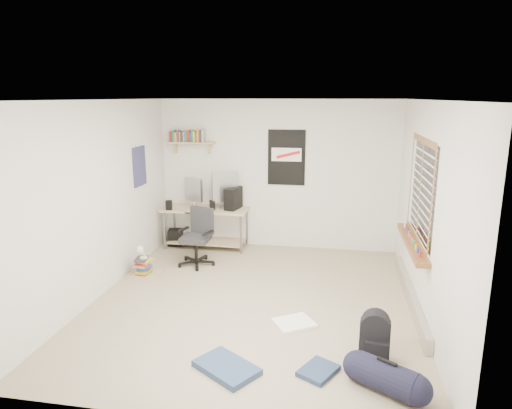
% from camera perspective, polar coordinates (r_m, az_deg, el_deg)
% --- Properties ---
extents(floor, '(4.00, 4.50, 0.01)m').
position_cam_1_polar(floor, '(5.93, -0.29, -12.02)').
color(floor, gray).
rests_on(floor, ground).
extents(ceiling, '(4.00, 4.50, 0.01)m').
position_cam_1_polar(ceiling, '(5.36, -0.32, 13.00)').
color(ceiling, white).
rests_on(ceiling, ground).
extents(back_wall, '(4.00, 0.01, 2.50)m').
position_cam_1_polar(back_wall, '(7.70, 2.70, 3.71)').
color(back_wall, silver).
rests_on(back_wall, ground).
extents(left_wall, '(0.01, 4.50, 2.50)m').
position_cam_1_polar(left_wall, '(6.18, -18.91, 0.61)').
color(left_wall, silver).
rests_on(left_wall, ground).
extents(right_wall, '(0.01, 4.50, 2.50)m').
position_cam_1_polar(right_wall, '(5.53, 20.61, -0.99)').
color(right_wall, silver).
rests_on(right_wall, ground).
extents(desk, '(1.53, 0.86, 0.66)m').
position_cam_1_polar(desk, '(7.89, -6.23, -2.71)').
color(desk, '#CEB58F').
rests_on(desk, floor).
extents(monitor_left, '(0.36, 0.24, 0.39)m').
position_cam_1_polar(monitor_left, '(7.77, -7.75, 0.73)').
color(monitor_left, '#B6B5BA').
rests_on(monitor_left, desk).
extents(monitor_right, '(0.44, 0.31, 0.49)m').
position_cam_1_polar(monitor_right, '(7.67, -3.86, 1.02)').
color(monitor_right, '#999A9E').
rests_on(monitor_right, desk).
extents(pc_tower, '(0.25, 0.41, 0.40)m').
position_cam_1_polar(pc_tower, '(7.65, -2.85, 0.66)').
color(pc_tower, black).
rests_on(pc_tower, desk).
extents(keyboard, '(0.40, 0.16, 0.02)m').
position_cam_1_polar(keyboard, '(7.61, -7.74, -0.98)').
color(keyboard, black).
rests_on(keyboard, desk).
extents(speaker_left, '(0.11, 0.11, 0.19)m').
position_cam_1_polar(speaker_left, '(7.73, -10.82, -0.21)').
color(speaker_left, black).
rests_on(speaker_left, desk).
extents(speaker_right, '(0.12, 0.12, 0.18)m').
position_cam_1_polar(speaker_right, '(7.66, -5.48, -0.19)').
color(speaker_right, black).
rests_on(speaker_right, desk).
extents(office_chair, '(0.72, 0.72, 0.88)m').
position_cam_1_polar(office_chair, '(7.03, -7.57, -3.71)').
color(office_chair, '#27272A').
rests_on(office_chair, floor).
extents(wall_shelf, '(0.80, 0.22, 0.24)m').
position_cam_1_polar(wall_shelf, '(7.83, -8.05, 7.68)').
color(wall_shelf, tan).
rests_on(wall_shelf, back_wall).
extents(poster_back_wall, '(0.62, 0.03, 0.92)m').
position_cam_1_polar(poster_back_wall, '(7.61, 3.82, 5.87)').
color(poster_back_wall, black).
rests_on(poster_back_wall, back_wall).
extents(poster_left_wall, '(0.02, 0.42, 0.60)m').
position_cam_1_polar(poster_left_wall, '(7.19, -14.36, 4.64)').
color(poster_left_wall, navy).
rests_on(poster_left_wall, left_wall).
extents(window, '(0.10, 1.50, 1.26)m').
position_cam_1_polar(window, '(5.76, 19.71, 1.69)').
color(window, brown).
rests_on(window, right_wall).
extents(baseboard_heater, '(0.08, 2.50, 0.18)m').
position_cam_1_polar(baseboard_heater, '(6.17, 18.75, -10.78)').
color(baseboard_heater, '#B7B2A8').
rests_on(baseboard_heater, floor).
extents(backpack, '(0.32, 0.26, 0.39)m').
position_cam_1_polar(backpack, '(4.83, 14.60, -16.06)').
color(backpack, black).
rests_on(backpack, floor).
extents(duffel_bag, '(0.39, 0.39, 0.55)m').
position_cam_1_polar(duffel_bag, '(4.42, 15.92, -20.05)').
color(duffel_bag, black).
rests_on(duffel_bag, floor).
extents(tshirt, '(0.54, 0.52, 0.04)m').
position_cam_1_polar(tshirt, '(5.39, 4.80, -14.56)').
color(tshirt, white).
rests_on(tshirt, floor).
extents(jeans_a, '(0.71, 0.65, 0.06)m').
position_cam_1_polar(jeans_a, '(4.60, -3.70, -19.70)').
color(jeans_a, navy).
rests_on(jeans_a, floor).
extents(jeans_b, '(0.42, 0.46, 0.05)m').
position_cam_1_polar(jeans_b, '(4.60, 7.79, -19.89)').
color(jeans_b, '#23314F').
rests_on(jeans_b, floor).
extents(book_stack, '(0.47, 0.41, 0.27)m').
position_cam_1_polar(book_stack, '(6.90, -13.91, -7.30)').
color(book_stack, olive).
rests_on(book_stack, floor).
extents(desk_lamp, '(0.17, 0.21, 0.18)m').
position_cam_1_polar(desk_lamp, '(6.80, -13.93, -5.56)').
color(desk_lamp, silver).
rests_on(desk_lamp, book_stack).
extents(subwoofer, '(0.29, 0.29, 0.27)m').
position_cam_1_polar(subwoofer, '(8.12, -10.01, -4.03)').
color(subwoofer, black).
rests_on(subwoofer, floor).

